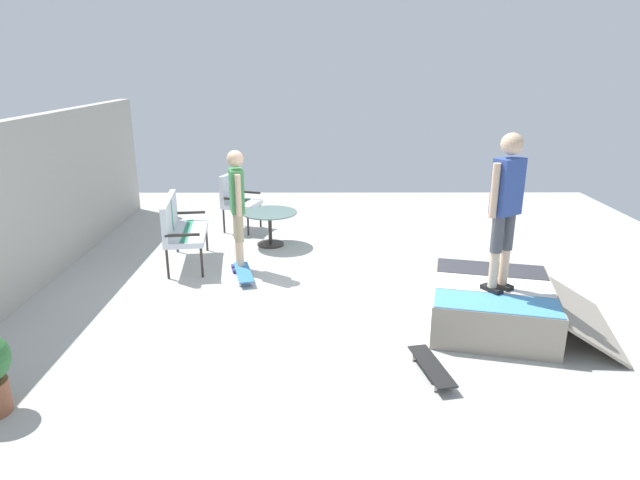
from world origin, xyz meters
TOP-DOWN VIEW (x-y plane):
  - ground_plane at (0.00, 0.00)m, footprint 12.00×12.00m
  - back_wall_cinderblock at (0.00, 4.00)m, footprint 9.00×0.20m
  - skate_ramp at (-0.85, -1.84)m, footprint 1.95×2.27m
  - patio_bench at (1.17, 2.25)m, footprint 1.31×0.71m
  - patio_chair_near_house at (3.00, 1.66)m, footprint 0.76×0.71m
  - patio_table at (2.08, 0.98)m, footprint 0.90×0.90m
  - person_watching at (0.92, 1.33)m, footprint 0.47×0.30m
  - person_skater at (-0.99, -1.80)m, footprint 0.35×0.42m
  - skateboard_by_bench at (0.58, 1.24)m, footprint 0.82×0.39m
  - skateboard_spare at (-1.93, -0.91)m, footprint 0.82×0.35m

SIDE VIEW (x-z plane):
  - ground_plane at x=0.00m, z-range -0.10..0.00m
  - skateboard_by_bench at x=0.58m, z-range 0.03..0.14m
  - skateboard_spare at x=-1.93m, z-range 0.03..0.14m
  - skate_ramp at x=-0.85m, z-range 0.00..0.49m
  - patio_table at x=2.08m, z-range 0.12..0.69m
  - patio_chair_near_house at x=3.00m, z-range 0.10..1.12m
  - patio_bench at x=1.17m, z-range 0.11..1.13m
  - person_watching at x=0.92m, z-range 0.15..1.91m
  - back_wall_cinderblock at x=0.00m, z-range 0.00..2.23m
  - person_skater at x=-0.99m, z-range 0.64..2.37m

